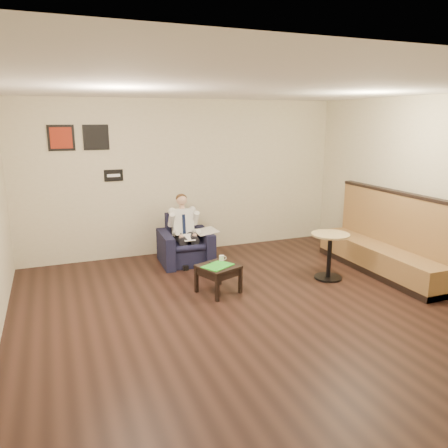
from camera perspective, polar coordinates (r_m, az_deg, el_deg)
name	(u,v)px	position (r m, az deg, el deg)	size (l,w,h in m)	color
ground	(255,313)	(5.79, 4.04, -11.52)	(6.00, 6.00, 0.00)	black
wall_back	(186,177)	(8.11, -5.03, 6.08)	(6.00, 0.02, 2.80)	beige
wall_right	(441,192)	(7.17, 26.46, 3.72)	(0.02, 6.00, 2.80)	beige
ceiling	(259,88)	(5.25, 4.57, 17.34)	(6.00, 6.00, 0.02)	white
seating_sign	(114,175)	(7.82, -14.23, 6.17)	(0.32, 0.02, 0.20)	black
art_print_left	(61,138)	(7.70, -20.51, 10.49)	(0.42, 0.03, 0.42)	maroon
art_print_right	(96,137)	(7.74, -16.37, 10.81)	(0.42, 0.03, 0.42)	black
armchair	(185,240)	(7.57, -5.07, -2.08)	(0.86, 0.86, 0.83)	black
seated_man	(187,233)	(7.43, -4.89, -1.16)	(0.54, 0.81, 1.13)	silver
lap_papers	(188,237)	(7.36, -4.71, -1.77)	(0.19, 0.27, 0.01)	white
newspaper	(206,231)	(7.54, -2.37, -0.94)	(0.36, 0.45, 0.01)	silver
side_table	(218,279)	(6.33, -0.75, -7.20)	(0.50, 0.50, 0.41)	black
green_folder	(218,266)	(6.23, -0.83, -5.48)	(0.41, 0.29, 0.01)	green
coffee_mug	(222,258)	(6.43, -0.31, -4.51)	(0.08, 0.08, 0.09)	white
smartphone	(214,262)	(6.39, -1.33, -4.99)	(0.13, 0.06, 0.01)	black
banquette	(383,233)	(7.49, 20.01, -1.16)	(0.61, 2.56, 1.31)	olive
cafe_table	(329,256)	(7.02, 13.57, -4.11)	(0.59, 0.59, 0.73)	tan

